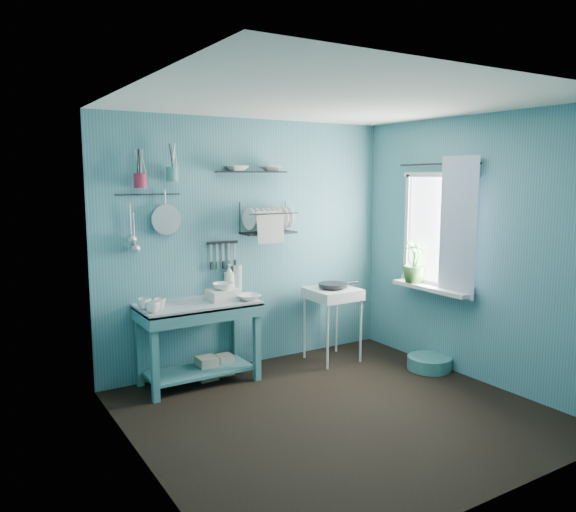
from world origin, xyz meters
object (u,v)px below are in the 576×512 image
wash_tub (223,295)px  work_counter (199,343)px  mug_right (144,304)px  frying_pan (333,285)px  utensil_cup_magenta (140,181)px  floor_basin (429,363)px  mug_left (153,307)px  colander (166,220)px  mug_mid (160,304)px  hotplate_stand (332,324)px  storage_tin_small (225,365)px  potted_plant (414,262)px  dish_rack (268,218)px  storage_tin_large (207,368)px  water_bottle (237,279)px  soap_bottle (229,279)px  utensil_cup_teal (172,174)px

wash_tub → work_counter: bearing=175.4°
mug_right → frying_pan: (1.96, -0.12, -0.01)m
work_counter → wash_tub: (0.25, -0.02, 0.44)m
utensil_cup_magenta → floor_basin: size_ratio=0.30×
mug_left → colander: 0.86m
mug_mid → mug_right: (-0.12, 0.06, 0.00)m
hotplate_stand → colander: bearing=171.2°
mug_left → floor_basin: mug_left is taller
mug_right → storage_tin_small: size_ratio=0.61×
storage_tin_small → mug_mid: bearing=-168.4°
mug_left → colander: (0.28, 0.38, 0.71)m
hotplate_stand → colander: (-1.66, 0.34, 1.15)m
frying_pan → storage_tin_small: (-1.16, 0.20, -0.71)m
mug_mid → potted_plant: bearing=-10.4°
mug_right → floor_basin: bearing=-18.3°
dish_rack → floor_basin: dish_rack is taller
colander → storage_tin_large: bearing=-29.8°
utensil_cup_magenta → water_bottle: bearing=1.6°
colander → frying_pan: bearing=-11.5°
water_bottle → potted_plant: 1.85m
potted_plant → mug_right: bearing=168.8°
dish_rack → wash_tub: bearing=-165.4°
wash_tub → storage_tin_small: size_ratio=1.40×
frying_pan → dish_rack: size_ratio=0.55×
work_counter → wash_tub: 0.50m
utensil_cup_magenta → storage_tin_small: (0.74, -0.11, -1.80)m
mug_mid → soap_bottle: 0.85m
soap_bottle → colander: (-0.62, 0.02, 0.61)m
frying_pan → colander: 1.84m
soap_bottle → potted_plant: potted_plant is taller
floor_basin → storage_tin_large: bearing=155.6°
wash_tub → floor_basin: 2.19m
wash_tub → storage_tin_small: wash_tub is taller
mug_right → colander: (0.30, 0.22, 0.71)m
colander → utensil_cup_teal: bearing=-26.4°
mug_right → utensil_cup_magenta: bearing=72.0°
water_bottle → colander: 0.95m
utensil_cup_teal → floor_basin: (2.27, -1.06, -1.89)m
water_bottle → hotplate_stand: bearing=-19.7°
storage_tin_large → floor_basin: size_ratio=0.50×
mug_left → dish_rack: dish_rack is taller
potted_plant → storage_tin_small: size_ratio=2.17×
mug_mid → storage_tin_large: mug_mid is taller
utensil_cup_magenta → mug_right: bearing=-108.0°
work_counter → hotplate_stand: size_ratio=1.42×
frying_pan → colander: size_ratio=1.07×
mug_left → water_bottle: size_ratio=0.44×
potted_plant → floor_basin: (-0.08, -0.33, -0.98)m
work_counter → frying_pan: size_ratio=3.65×
wash_tub → storage_tin_large: 0.73m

